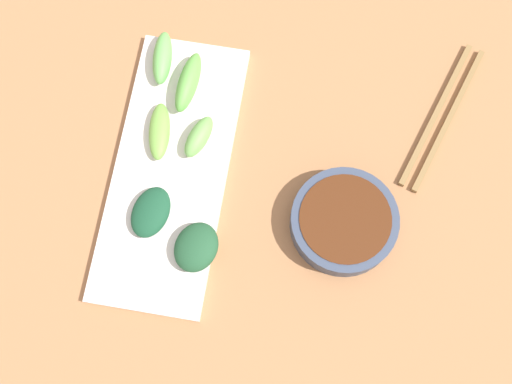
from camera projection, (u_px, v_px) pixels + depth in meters
The scene contains 10 objects.
tabletop at pixel (265, 200), 0.88m from camera, with size 2.10×2.10×0.02m, color #A36F47.
sauce_bowl at pixel (344, 222), 0.85m from camera, with size 0.14×0.14×0.04m.
serving_plate at pixel (171, 171), 0.88m from camera, with size 0.15×0.38×0.01m, color silver.
broccoli_stalk_0 at pixel (162, 58), 0.90m from camera, with size 0.03×0.08×0.03m, color #68B857.
broccoli_leafy_1 at pixel (196, 247), 0.83m from camera, with size 0.05×0.07×0.03m, color #214F2F.
broccoli_stalk_2 at pixel (199, 137), 0.87m from camera, with size 0.03×0.06×0.03m, color #6EAC52.
broccoli_stalk_3 at pixel (188, 82), 0.89m from camera, with size 0.03×0.09×0.03m, color #60AA47.
broccoli_stalk_4 at pixel (159, 131), 0.88m from camera, with size 0.03×0.08×0.02m, color #74AF46.
broccoli_leafy_5 at pixel (151, 212), 0.85m from camera, with size 0.05×0.07×0.02m, color #194A2F.
chopsticks at pixel (442, 117), 0.90m from camera, with size 0.10×0.23×0.01m.
Camera 1 is at (-0.03, 0.23, 0.86)m, focal length 46.46 mm.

